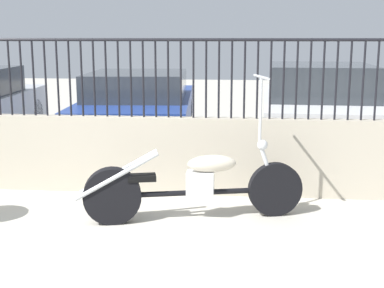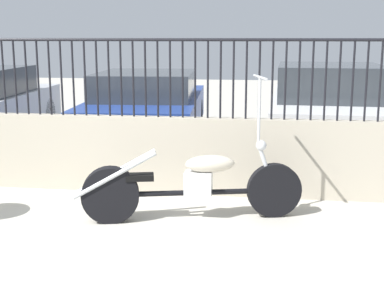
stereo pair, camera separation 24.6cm
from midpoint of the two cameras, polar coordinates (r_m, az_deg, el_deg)
ground_plane at (r=4.56m, az=-17.94°, el=-13.22°), size 40.00×40.00×0.00m
low_wall at (r=6.62m, az=-8.79°, el=-0.94°), size 9.91×0.18×0.92m
fence_railing at (r=6.48m, az=-9.06°, el=8.06°), size 9.91×0.04×0.92m
motorcycle_black at (r=5.47m, az=0.21°, el=-4.44°), size 2.31×0.80×1.48m
car_blue at (r=9.37m, az=-3.98°, el=3.95°), size 2.11×4.49×1.27m
car_white at (r=9.19m, az=14.96°, el=3.80°), size 1.93×4.50×1.42m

